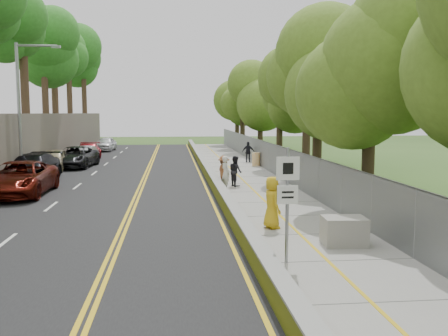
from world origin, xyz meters
TOP-DOWN VIEW (x-y plane):
  - ground at (0.00, 0.00)m, footprint 140.00×140.00m
  - road at (-5.40, 15.00)m, footprint 11.20×66.00m
  - sidewalk at (2.55, 15.00)m, footprint 4.20×66.00m
  - jersey_barrier at (0.25, 15.00)m, footprint 0.42×66.00m
  - chainlink_fence at (4.65, 15.00)m, footprint 0.04×66.00m
  - trees_fenceside at (7.00, 15.00)m, footprint 7.00×66.00m
  - streetlight at (-10.46, 14.00)m, footprint 2.52×0.22m
  - signpost at (1.05, -3.02)m, footprint 0.62×0.09m
  - construction_barrel at (4.30, 21.21)m, footprint 0.62×0.62m
  - concrete_block at (3.20, -1.42)m, footprint 1.34×1.03m
  - car_2 at (-9.43, 9.17)m, footprint 2.75×5.95m
  - car_3 at (-10.17, 14.15)m, footprint 2.76×5.77m
  - car_4 at (-10.28, 19.97)m, footprint 1.88×4.50m
  - car_5 at (-9.03, 24.60)m, footprint 1.69×4.27m
  - car_6 at (-9.14, 21.80)m, footprint 3.04×5.73m
  - car_7 at (-9.14, 27.46)m, footprint 2.35×5.11m
  - car_8 at (-9.00, 37.92)m, footprint 2.07×4.47m
  - painter_0 at (1.45, 1.00)m, footprint 0.75×0.99m
  - painter_1 at (0.75, 9.53)m, footprint 0.64×0.77m
  - painter_2 at (1.45, 11.11)m, footprint 0.86×0.97m
  - painter_3 at (0.75, 10.55)m, footprint 0.84×1.22m
  - person_far at (4.16, 24.23)m, footprint 1.04×0.59m

SIDE VIEW (x-z plane):
  - ground at x=0.00m, z-range 0.00..0.00m
  - road at x=-5.40m, z-range 0.00..0.04m
  - sidewalk at x=2.55m, z-range 0.00..0.05m
  - jersey_barrier at x=0.25m, z-range 0.00..0.60m
  - concrete_block at x=3.20m, z-range 0.05..0.91m
  - construction_barrel at x=4.30m, z-range 0.05..1.07m
  - car_5 at x=-9.03m, z-range 0.04..1.42m
  - car_7 at x=-9.14m, z-range 0.04..1.49m
  - car_8 at x=-9.00m, z-range 0.04..1.52m
  - car_4 at x=-10.28m, z-range 0.04..1.56m
  - car_6 at x=-9.14m, z-range 0.04..1.58m
  - car_3 at x=-10.17m, z-range 0.04..1.66m
  - car_2 at x=-9.43m, z-range 0.04..1.69m
  - painter_2 at x=1.45m, z-range 0.05..1.71m
  - person_far at x=4.16m, z-range 0.05..1.73m
  - painter_3 at x=0.75m, z-range 0.05..1.78m
  - painter_1 at x=0.75m, z-range 0.05..1.85m
  - painter_0 at x=1.45m, z-range 0.05..1.86m
  - chainlink_fence at x=4.65m, z-range 0.00..2.00m
  - signpost at x=1.05m, z-range 0.41..3.51m
  - streetlight at x=-10.46m, z-range 0.64..8.64m
  - trees_fenceside at x=7.00m, z-range 0.00..14.00m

